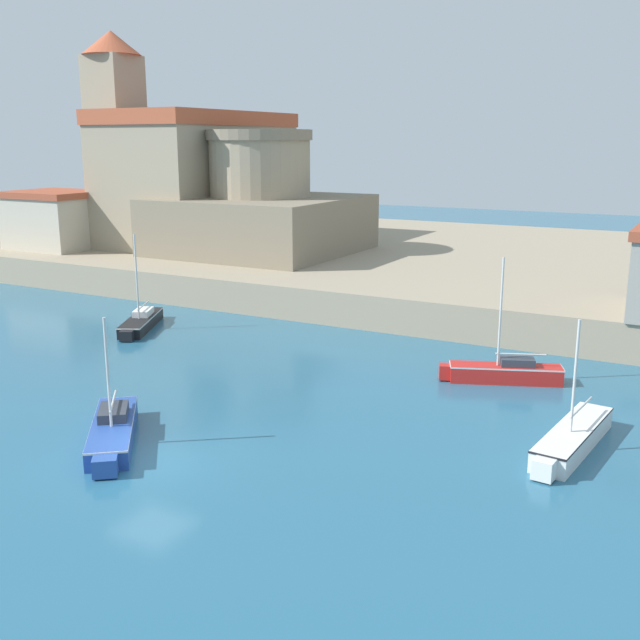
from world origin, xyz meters
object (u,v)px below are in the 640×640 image
(sailboat_white_2, at_px, (572,438))
(harbor_shed_near_wharf, at_px, (57,219))
(sailboat_blue_4, at_px, (113,430))
(fortress, at_px, (261,211))
(church, at_px, (188,171))
(sailboat_red_3, at_px, (504,372))
(sailboat_black_1, at_px, (141,321))

(sailboat_white_2, bearing_deg, harbor_shed_near_wharf, 158.21)
(sailboat_blue_4, relative_size, fortress, 0.39)
(sailboat_blue_4, bearing_deg, sailboat_white_2, 25.90)
(church, xyz_separation_m, fortress, (8.90, -2.29, -2.83))
(sailboat_red_3, relative_size, fortress, 0.41)
(sailboat_black_1, bearing_deg, sailboat_white_2, -13.75)
(sailboat_black_1, xyz_separation_m, fortress, (-2.96, 17.74, 4.89))
(fortress, xyz_separation_m, harbor_shed_near_wharf, (-16.00, -6.19, -0.88))
(harbor_shed_near_wharf, bearing_deg, sailboat_red_3, -15.69)
(sailboat_black_1, xyz_separation_m, sailboat_white_2, (25.65, -6.28, 0.02))
(church, relative_size, harbor_shed_near_wharf, 2.46)
(fortress, bearing_deg, harbor_shed_near_wharf, -158.85)
(sailboat_black_1, bearing_deg, fortress, 99.47)
(sailboat_white_2, height_order, church, church)
(sailboat_red_3, relative_size, sailboat_blue_4, 1.04)
(sailboat_red_3, xyz_separation_m, fortress, (-24.43, 17.55, 4.82))
(sailboat_black_1, bearing_deg, church, 120.63)
(sailboat_blue_4, xyz_separation_m, fortress, (-13.62, 31.30, 4.86))
(sailboat_blue_4, height_order, harbor_shed_near_wharf, harbor_shed_near_wharf)
(sailboat_blue_4, distance_m, harbor_shed_near_wharf, 39.03)
(sailboat_red_3, height_order, fortress, fortress)
(sailboat_black_1, distance_m, sailboat_blue_4, 17.25)
(sailboat_white_2, distance_m, sailboat_red_3, 7.71)
(sailboat_white_2, height_order, sailboat_blue_4, sailboat_white_2)
(sailboat_red_3, distance_m, sailboat_blue_4, 17.49)
(sailboat_white_2, bearing_deg, sailboat_red_3, 122.87)
(harbor_shed_near_wharf, bearing_deg, fortress, 21.15)
(sailboat_black_1, distance_m, sailboat_white_2, 26.41)
(sailboat_red_3, height_order, church, church)
(sailboat_black_1, distance_m, sailboat_red_3, 21.47)
(church, bearing_deg, fortress, -14.42)
(church, distance_m, harbor_shed_near_wharf, 11.67)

